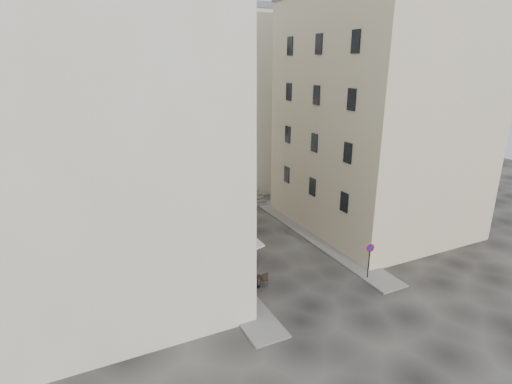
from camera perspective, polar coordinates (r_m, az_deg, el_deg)
ground at (r=28.11m, az=3.96°, el=-10.19°), size 90.00×90.00×0.00m
sidewalk_left at (r=29.74m, az=-7.58°, el=-8.52°), size 2.00×22.00×0.12m
sidewalk_right at (r=32.53m, az=8.29°, el=-6.14°), size 2.00×18.00×0.12m
building_left at (r=24.70m, az=-21.34°, el=9.94°), size 12.20×16.20×20.60m
building_right at (r=34.12m, az=17.08°, el=10.57°), size 12.20×14.20×18.60m
building_back at (r=42.22m, az=-10.10°, el=12.35°), size 18.20×10.20×18.60m
cafe_storefront at (r=26.44m, az=-5.28°, el=-7.57°), size 1.74×7.30×3.50m
stone_steps at (r=38.43m, az=-5.29°, el=-1.64°), size 9.00×3.15×0.80m
bollard_near at (r=25.77m, az=-1.32°, el=-11.60°), size 0.12×0.12×0.98m
bollard_mid at (r=28.63m, az=-4.26°, el=-8.46°), size 0.12×0.12×0.98m
bollard_far at (r=31.61m, az=-6.61°, el=-5.88°), size 0.12×0.12×0.98m
no_parking_sign at (r=26.39m, az=15.92°, el=-8.55°), size 0.55×0.19×2.49m
bistro_table_a at (r=25.16m, az=0.13°, el=-12.54°), size 1.30×0.61×0.91m
bistro_table_b at (r=26.43m, az=-1.45°, el=-10.85°), size 1.41×0.66×0.99m
bistro_table_c at (r=27.99m, az=-3.47°, el=-9.20°), size 1.34×0.63×0.94m
bistro_table_d at (r=29.21m, az=-3.39°, el=-7.97°), size 1.35×0.63×0.95m
bistro_table_e at (r=30.59m, az=-5.59°, el=-6.79°), size 1.32×0.62×0.93m
pedestrian at (r=29.31m, az=-2.76°, el=-7.21°), size 0.68×0.64×1.57m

